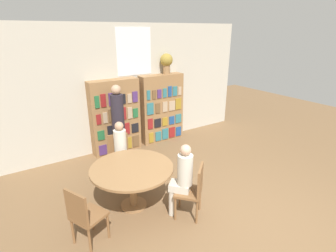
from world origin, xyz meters
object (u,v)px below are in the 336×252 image
object	(u,v)px
chair_far_side	(193,189)
seated_reader_left	(121,150)
seated_reader_right	(182,177)
chair_left_side	(120,154)
librarian_standing	(118,116)
bookshelf_right	(162,108)
flower_vase	(166,62)
chair_near_camera	(84,214)
bookshelf_left	(115,117)
reading_table	(132,173)

from	to	relation	value
chair_far_side	seated_reader_left	distance (m)	1.66
chair_far_side	seated_reader_right	world-z (taller)	seated_reader_right
chair_left_side	chair_far_side	world-z (taller)	same
seated_reader_right	librarian_standing	distance (m)	2.35
bookshelf_right	chair_far_side	bearing A→B (deg)	-113.01
seated_reader_right	flower_vase	bearing A→B (deg)	18.94
flower_vase	librarian_standing	xyz separation A→B (m)	(-1.60, -0.51, -1.01)
flower_vase	chair_near_camera	world-z (taller)	flower_vase
chair_near_camera	seated_reader_left	xyz separation A→B (m)	(1.09, 1.23, 0.19)
bookshelf_left	bookshelf_right	xyz separation A→B (m)	(1.30, 0.00, -0.00)
flower_vase	chair_left_side	size ratio (longest dim) A/B	0.57
flower_vase	seated_reader_left	xyz separation A→B (m)	(-1.94, -1.40, -1.39)
seated_reader_right	librarian_standing	xyz separation A→B (m)	(-0.06, 2.32, 0.37)
bookshelf_left	bookshelf_right	size ratio (longest dim) A/B	1.00
bookshelf_right	chair_left_side	world-z (taller)	bookshelf_right
reading_table	chair_left_side	bearing A→B (deg)	78.43
reading_table	seated_reader_left	size ratio (longest dim) A/B	1.10
bookshelf_left	seated_reader_left	xyz separation A→B (m)	(-0.47, -1.39, -0.19)
flower_vase	librarian_standing	bearing A→B (deg)	-162.47
bookshelf_left	seated_reader_left	distance (m)	1.48
reading_table	chair_far_side	distance (m)	1.03
bookshelf_left	chair_far_side	world-z (taller)	bookshelf_left
bookshelf_right	reading_table	distance (m)	2.95
chair_far_side	librarian_standing	distance (m)	2.52
flower_vase	chair_near_camera	xyz separation A→B (m)	(-3.03, -2.63, -1.58)
seated_reader_right	chair_far_side	bearing A→B (deg)	-90.00
chair_near_camera	chair_far_side	xyz separation A→B (m)	(1.61, -0.33, 0.00)
chair_far_side	librarian_standing	xyz separation A→B (m)	(-0.19, 2.45, 0.56)
bookshelf_left	seated_reader_right	distance (m)	2.83
librarian_standing	chair_far_side	bearing A→B (deg)	-85.68
flower_vase	chair_near_camera	distance (m)	4.31
chair_far_side	seated_reader_left	size ratio (longest dim) A/B	0.73
bookshelf_left	reading_table	size ratio (longest dim) A/B	1.31
chair_left_side	flower_vase	bearing A→B (deg)	-135.85
librarian_standing	seated_reader_right	bearing A→B (deg)	-88.51
flower_vase	reading_table	size ratio (longest dim) A/B	0.38
seated_reader_left	chair_far_side	bearing A→B (deg)	119.94
seated_reader_right	seated_reader_left	bearing A→B (deg)	63.01
bookshelf_left	librarian_standing	distance (m)	0.55
chair_near_camera	seated_reader_right	size ratio (longest dim) A/B	0.73
seated_reader_right	bookshelf_left	bearing A→B (deg)	45.98
chair_far_side	seated_reader_left	bearing A→B (deg)	65.94
bookshelf_left	librarian_standing	world-z (taller)	bookshelf_left
flower_vase	reading_table	distance (m)	3.37
bookshelf_right	chair_near_camera	bearing A→B (deg)	-137.52
bookshelf_left	chair_left_side	world-z (taller)	bookshelf_left
librarian_standing	chair_left_side	bearing A→B (deg)	-112.77
flower_vase	chair_left_side	distance (m)	2.75
bookshelf_right	chair_near_camera	xyz separation A→B (m)	(-2.87, -2.62, -0.38)
flower_vase	seated_reader_right	bearing A→B (deg)	-118.63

